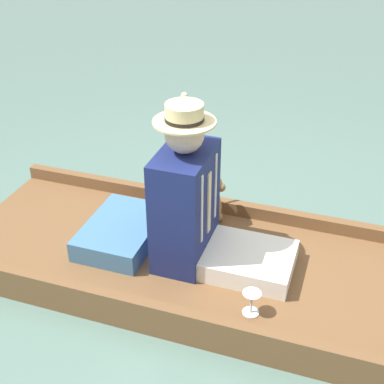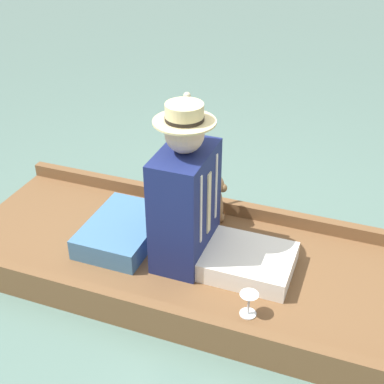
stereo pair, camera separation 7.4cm
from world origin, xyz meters
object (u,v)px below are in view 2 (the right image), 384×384
Objects in this scene: seated_person at (197,208)px; walking_cane at (202,147)px; teddy_bear at (213,201)px; wine_glass at (249,299)px.

walking_cane is (-0.43, -0.13, 0.14)m from seated_person.
walking_cane is at bearing -129.94° from teddy_bear.
seated_person is at bearing 16.60° from walking_cane.
teddy_bear is 2.78× the size of wine_glass.
walking_cane reaches higher than teddy_bear.
wine_glass is at bearing 42.94° from seated_person.
walking_cane is (-0.76, -0.51, 0.37)m from wine_glass.
teddy_bear is 0.33m from walking_cane.
seated_person reaches higher than walking_cane.
teddy_bear is (-0.34, -0.02, -0.16)m from seated_person.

